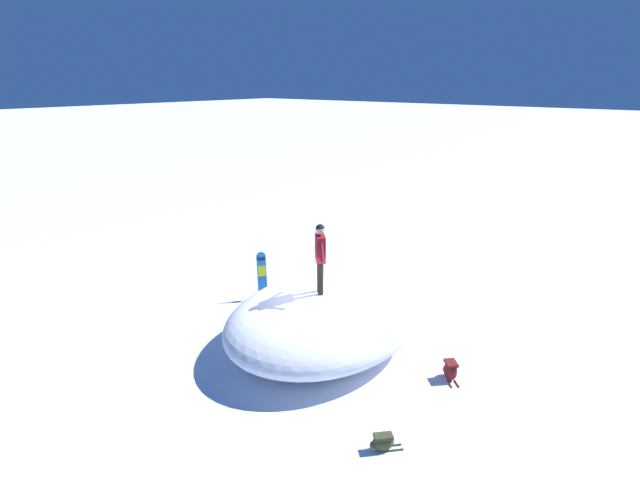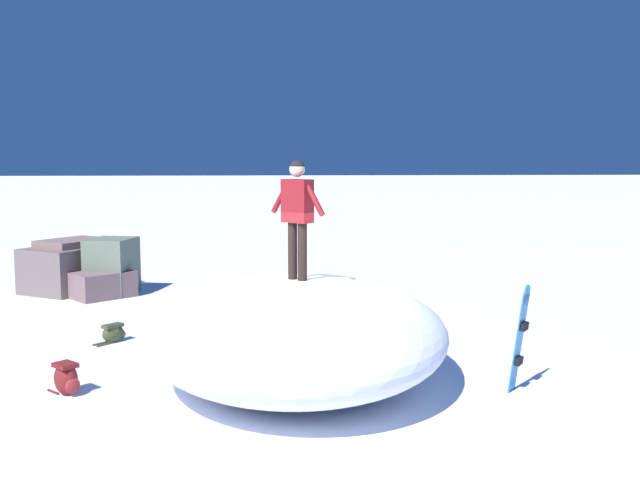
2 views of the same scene
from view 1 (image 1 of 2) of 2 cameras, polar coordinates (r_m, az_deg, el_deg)
ground at (r=12.74m, az=-2.32°, el=-12.47°), size 240.00×240.00×0.00m
snow_mound at (r=12.52m, az=0.55°, el=-9.15°), size 4.50×5.71×1.48m
snowboarder_standing at (r=11.69m, az=0.03°, el=-1.42°), size 0.81×0.81×1.79m
snowboard_primary_upright at (r=14.97m, az=-6.90°, el=-4.22°), size 0.34×0.36×1.55m
backpack_near at (r=9.73m, az=7.41°, el=-22.69°), size 0.55×0.58×0.34m
backpack_far at (r=11.78m, az=15.19°, el=-14.64°), size 0.56×0.55×0.47m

